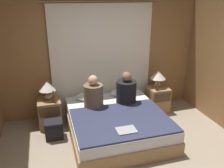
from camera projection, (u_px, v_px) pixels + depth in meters
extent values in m
plane|color=gray|center=(135.00, 167.00, 3.60)|extent=(16.00, 16.00, 0.00)
cube|color=olive|center=(102.00, 56.00, 4.97)|extent=(4.26, 0.06, 2.50)
cube|color=silver|center=(102.00, 61.00, 4.95)|extent=(2.12, 0.02, 2.30)
cylinder|color=brown|center=(101.00, 2.00, 4.53)|extent=(2.32, 0.02, 0.02)
cube|color=#99754C|center=(116.00, 128.00, 4.41)|extent=(1.69, 1.91, 0.26)
cube|color=silver|center=(116.00, 117.00, 4.33)|extent=(1.65, 1.87, 0.19)
cube|color=#937047|center=(50.00, 113.00, 4.64)|extent=(0.43, 0.43, 0.55)
cube|color=#4C3823|center=(50.00, 112.00, 4.40)|extent=(0.38, 0.02, 0.20)
cube|color=#937047|center=(158.00, 99.00, 5.25)|extent=(0.43, 0.43, 0.55)
cube|color=#4C3823|center=(163.00, 98.00, 5.00)|extent=(0.38, 0.02, 0.20)
ellipsoid|color=#B2A899|center=(48.00, 96.00, 4.57)|extent=(0.14, 0.14, 0.11)
cylinder|color=#B2A893|center=(48.00, 92.00, 4.54)|extent=(0.02, 0.02, 0.08)
cone|color=silver|center=(47.00, 86.00, 4.49)|extent=(0.33, 0.33, 0.18)
ellipsoid|color=#B2A899|center=(157.00, 84.00, 5.18)|extent=(0.14, 0.14, 0.11)
cylinder|color=#B2A893|center=(158.00, 80.00, 5.14)|extent=(0.02, 0.02, 0.08)
cone|color=silver|center=(158.00, 75.00, 5.10)|extent=(0.33, 0.33, 0.18)
ellipsoid|color=white|center=(88.00, 96.00, 4.84)|extent=(0.51, 0.35, 0.12)
ellipsoid|color=white|center=(123.00, 92.00, 5.03)|extent=(0.51, 0.35, 0.12)
cube|color=#2D334C|center=(122.00, 120.00, 4.01)|extent=(1.63, 1.24, 0.03)
cylinder|color=brown|center=(93.00, 96.00, 4.44)|extent=(0.36, 0.36, 0.44)
sphere|color=tan|center=(93.00, 80.00, 4.33)|extent=(0.19, 0.19, 0.19)
cylinder|color=black|center=(126.00, 92.00, 4.61)|extent=(0.39, 0.39, 0.45)
sphere|color=#846047|center=(127.00, 77.00, 4.49)|extent=(0.19, 0.19, 0.19)
cylinder|color=#513819|center=(54.00, 98.00, 4.42)|extent=(0.06, 0.06, 0.17)
cylinder|color=#513819|center=(53.00, 93.00, 4.38)|extent=(0.02, 0.02, 0.06)
cylinder|color=#513819|center=(157.00, 87.00, 4.98)|extent=(0.06, 0.06, 0.16)
cylinder|color=#513819|center=(158.00, 82.00, 4.94)|extent=(0.02, 0.02, 0.06)
cube|color=#9EA0A5|center=(126.00, 130.00, 3.67)|extent=(0.31, 0.23, 0.02)
cube|color=black|center=(54.00, 129.00, 4.28)|extent=(0.31, 0.25, 0.34)
cube|color=black|center=(53.00, 124.00, 4.21)|extent=(0.28, 0.26, 0.08)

